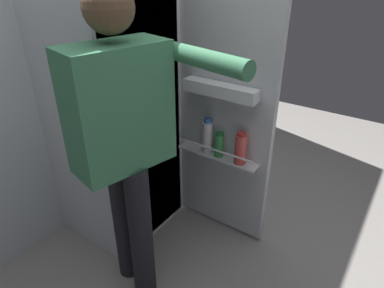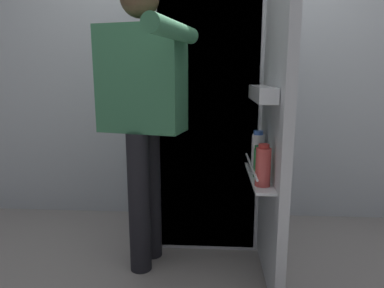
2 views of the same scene
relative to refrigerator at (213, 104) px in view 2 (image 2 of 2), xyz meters
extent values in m
plane|color=gray|center=(-0.03, -0.48, -0.90)|extent=(5.66, 5.66, 0.00)
cube|color=silver|center=(-0.03, 0.39, 0.34)|extent=(4.40, 0.10, 2.48)
cube|color=silver|center=(-0.03, 0.05, 0.00)|extent=(0.62, 0.57, 1.80)
cube|color=white|center=(-0.03, -0.23, 0.00)|extent=(0.58, 0.01, 1.76)
cube|color=white|center=(-0.03, -0.18, -0.08)|extent=(0.54, 0.09, 0.01)
cube|color=silver|center=(0.31, -0.54, 0.01)|extent=(0.05, 0.62, 1.76)
cube|color=white|center=(0.24, -0.54, -0.32)|extent=(0.09, 0.53, 0.01)
cylinder|color=silver|center=(0.20, -0.54, -0.26)|extent=(0.01, 0.51, 0.01)
cube|color=white|center=(0.24, -0.54, 0.10)|extent=(0.08, 0.45, 0.07)
cylinder|color=white|center=(0.24, -0.47, -0.22)|extent=(0.06, 0.06, 0.20)
cylinder|color=#335BB2|center=(0.24, -0.47, -0.11)|extent=(0.05, 0.05, 0.02)
cylinder|color=green|center=(0.23, -0.55, -0.25)|extent=(0.05, 0.05, 0.14)
cylinder|color=#195B28|center=(0.23, -0.55, -0.17)|extent=(0.05, 0.05, 0.02)
cylinder|color=#DB4C47|center=(0.23, -0.70, -0.23)|extent=(0.07, 0.07, 0.18)
cylinder|color=#B22D28|center=(0.23, -0.70, -0.13)|extent=(0.05, 0.05, 0.02)
cylinder|color=black|center=(-0.36, -0.32, -0.51)|extent=(0.12, 0.12, 0.79)
cylinder|color=black|center=(-0.40, -0.48, -0.51)|extent=(0.12, 0.12, 0.79)
cube|color=#3D7F56|center=(-0.38, -0.40, 0.16)|extent=(0.49, 0.32, 0.56)
cylinder|color=#3D7F56|center=(-0.33, -0.18, 0.14)|extent=(0.08, 0.08, 0.52)
cylinder|color=#3D7F56|center=(-0.18, -0.68, 0.38)|extent=(0.20, 0.53, 0.08)
camera|label=1|loc=(-1.32, -1.44, 0.72)|focal=31.62mm
camera|label=2|loc=(0.00, -2.25, 0.20)|focal=32.35mm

